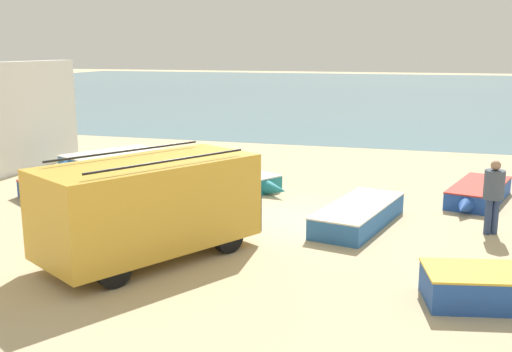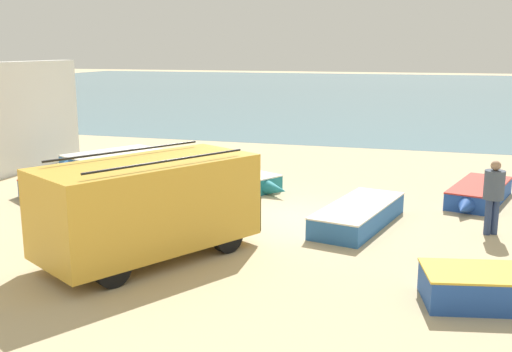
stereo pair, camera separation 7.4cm
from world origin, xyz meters
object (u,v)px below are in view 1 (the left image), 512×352
Objects in this scene: fishing_rowboat_2 at (478,193)px; fishing_rowboat_3 at (59,195)px; fishing_rowboat_1 at (230,178)px; parked_van at (150,205)px; fisherman_2 at (494,190)px; fishing_rowboat_0 at (361,213)px; fishing_rowboat_5 at (109,161)px.

fishing_rowboat_2 is 0.96× the size of fishing_rowboat_3.
fishing_rowboat_1 is 7.61m from fishing_rowboat_2.
fishing_rowboat_3 is (-4.61, 3.36, -0.91)m from parked_van.
parked_van is at bearing 91.74° from fisherman_2.
fishing_rowboat_0 is 10.85m from fishing_rowboat_5.
parked_van is 1.18× the size of fishing_rowboat_1.
fishing_rowboat_5 is at bearing 44.37° from fisherman_2.
parked_van is 1.22× the size of fishing_rowboat_3.
parked_van reaches higher than fisherman_2.
fishing_rowboat_3 is 0.97× the size of fishing_rowboat_5.
fishing_rowboat_0 is at bearing 93.13° from fishing_rowboat_5.
fishing_rowboat_0 is at bearing 63.60° from fisherman_2.
fishing_rowboat_2 is 0.93× the size of fishing_rowboat_5.
fishing_rowboat_5 is 2.36× the size of fisherman_2.
fishing_rowboat_2 is (7.61, 0.09, 0.00)m from fishing_rowboat_1.
fishing_rowboat_5 is at bearing -80.55° from fishing_rowboat_2.
parked_van is at bearing 146.54° from fishing_rowboat_0.
fishing_rowboat_3 is (-11.62, -3.66, 0.00)m from fishing_rowboat_2.
fishing_rowboat_3 reaches higher than fishing_rowboat_2.
fishing_rowboat_3 is 11.76m from fisherman_2.
fishing_rowboat_3 is at bearing 65.77° from fisherman_2.
fisherman_2 reaches higher than fishing_rowboat_3.
fishing_rowboat_0 reaches higher than fishing_rowboat_3.
fishing_rowboat_0 reaches higher than fishing_rowboat_1.
fishing_rowboat_2 is at bearing 29.53° from fishing_rowboat_1.
fishing_rowboat_1 is 1.08× the size of fishing_rowboat_2.
fisherman_2 is (0.11, -3.18, 0.82)m from fishing_rowboat_2.
fisherman_2 is at bearing 17.16° from fishing_rowboat_2.
fishing_rowboat_5 is at bearing -43.32° from fishing_rowboat_3.
parked_van is 9.96m from fishing_rowboat_2.
parked_van reaches higher than fishing_rowboat_1.
parked_van reaches higher than fishing_rowboat_2.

